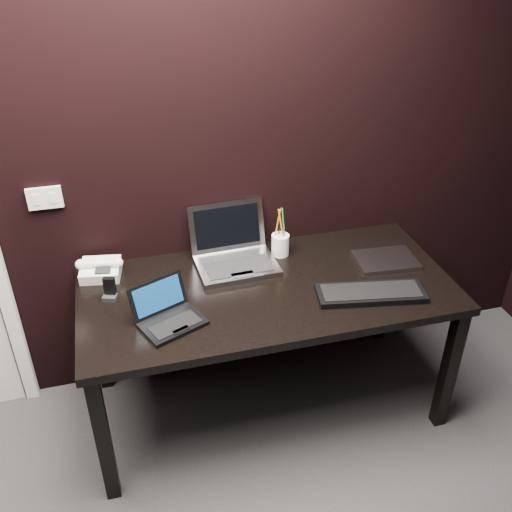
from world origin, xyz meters
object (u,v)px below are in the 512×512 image
object	(u,v)px
desk	(267,300)
silver_laptop	(234,255)
ext_keyboard	(371,293)
mobile_phone	(110,291)
desk_phone	(101,269)
pen_cup	(280,244)
netbook	(169,316)
closed_laptop	(386,260)

from	to	relation	value
desk	silver_laptop	xyz separation A→B (m)	(-0.10, 0.23, 0.13)
desk	ext_keyboard	xyz separation A→B (m)	(0.42, -0.19, 0.09)
desk	mobile_phone	world-z (taller)	mobile_phone
desk_phone	pen_cup	bearing A→B (deg)	-1.74
netbook	pen_cup	world-z (taller)	pen_cup
mobile_phone	pen_cup	xyz separation A→B (m)	(0.83, 0.16, 0.02)
silver_laptop	pen_cup	world-z (taller)	silver_laptop
desk	netbook	size ratio (longest dim) A/B	5.33
netbook	desk	bearing A→B (deg)	17.15
silver_laptop	closed_laptop	xyz separation A→B (m)	(0.72, -0.18, -0.04)
ext_keyboard	pen_cup	xyz separation A→B (m)	(-0.29, 0.44, 0.04)
ext_keyboard	closed_laptop	distance (m)	0.31
desk	mobile_phone	bearing A→B (deg)	172.60
netbook	desk_phone	size ratio (longest dim) A/B	1.43
desk_phone	pen_cup	distance (m)	0.87
desk	netbook	world-z (taller)	netbook
closed_laptop	pen_cup	bearing A→B (deg)	157.12
ext_keyboard	desk_phone	world-z (taller)	desk_phone
netbook	ext_keyboard	distance (m)	0.89
closed_laptop	ext_keyboard	bearing A→B (deg)	-128.17
ext_keyboard	closed_laptop	xyz separation A→B (m)	(0.19, 0.24, -0.00)
netbook	ext_keyboard	world-z (taller)	netbook
desk_phone	pen_cup	xyz separation A→B (m)	(0.87, -0.03, 0.02)
closed_laptop	desk_phone	size ratio (longest dim) A/B	1.37
netbook	ext_keyboard	bearing A→B (deg)	-2.92
pen_cup	mobile_phone	bearing A→B (deg)	-168.92
silver_laptop	mobile_phone	distance (m)	0.61
desk	desk_phone	world-z (taller)	desk_phone
closed_laptop	pen_cup	size ratio (longest dim) A/B	1.20
mobile_phone	desk	bearing A→B (deg)	-7.40
ext_keyboard	desk_phone	distance (m)	1.25
desk	silver_laptop	size ratio (longest dim) A/B	4.36
netbook	silver_laptop	size ratio (longest dim) A/B	0.82
desk	pen_cup	world-z (taller)	pen_cup
desk	mobile_phone	xyz separation A→B (m)	(-0.70, 0.09, 0.12)
silver_laptop	desk_phone	distance (m)	0.63
mobile_phone	netbook	bearing A→B (deg)	-45.99
closed_laptop	mobile_phone	distance (m)	1.31
netbook	pen_cup	xyz separation A→B (m)	(0.61, 0.40, 0.03)
ext_keyboard	desk_phone	size ratio (longest dim) A/B	2.24
ext_keyboard	mobile_phone	bearing A→B (deg)	165.93
desk	closed_laptop	xyz separation A→B (m)	(0.61, 0.05, 0.09)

